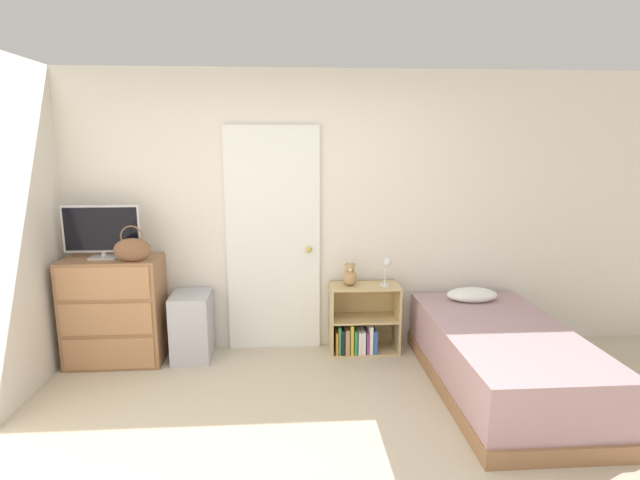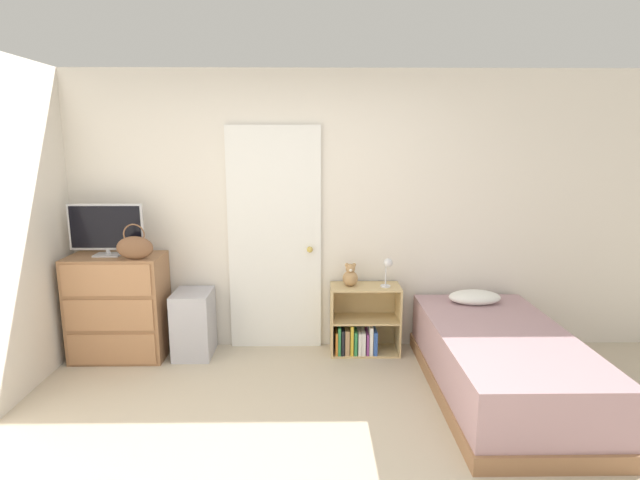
{
  "view_description": "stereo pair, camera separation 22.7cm",
  "coord_description": "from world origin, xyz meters",
  "px_view_note": "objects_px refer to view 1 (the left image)",
  "views": [
    {
      "loc": [
        -0.09,
        -2.59,
        1.93
      ],
      "look_at": [
        0.2,
        1.68,
        1.08
      ],
      "focal_mm": 28.0,
      "sensor_mm": 36.0,
      "label": 1
    },
    {
      "loc": [
        0.14,
        -2.59,
        1.93
      ],
      "look_at": [
        0.2,
        1.68,
        1.08
      ],
      "focal_mm": 28.0,
      "sensor_mm": 36.0,
      "label": 2
    }
  ],
  "objects_px": {
    "handbag": "(132,249)",
    "bed": "(502,358)",
    "teddy_bear": "(350,276)",
    "tv": "(102,231)",
    "storage_bin": "(192,326)",
    "desk_lamp": "(387,266)",
    "bookshelf": "(360,327)",
    "dresser": "(115,310)"
  },
  "relations": [
    {
      "from": "bed",
      "to": "storage_bin",
      "type": "bearing_deg",
      "value": 163.38
    },
    {
      "from": "handbag",
      "to": "bed",
      "type": "height_order",
      "value": "handbag"
    },
    {
      "from": "desk_lamp",
      "to": "bed",
      "type": "distance_m",
      "value": 1.22
    },
    {
      "from": "teddy_bear",
      "to": "tv",
      "type": "bearing_deg",
      "value": -178.46
    },
    {
      "from": "handbag",
      "to": "teddy_bear",
      "type": "height_order",
      "value": "handbag"
    },
    {
      "from": "bookshelf",
      "to": "handbag",
      "type": "bearing_deg",
      "value": -174.02
    },
    {
      "from": "storage_bin",
      "to": "bed",
      "type": "relative_size",
      "value": 0.31
    },
    {
      "from": "tv",
      "to": "teddy_bear",
      "type": "xyz_separation_m",
      "value": [
        2.13,
        0.06,
        -0.45
      ]
    },
    {
      "from": "dresser",
      "to": "bookshelf",
      "type": "bearing_deg",
      "value": 1.76
    },
    {
      "from": "desk_lamp",
      "to": "bed",
      "type": "bearing_deg",
      "value": -44.42
    },
    {
      "from": "dresser",
      "to": "handbag",
      "type": "xyz_separation_m",
      "value": [
        0.23,
        -0.14,
        0.58
      ]
    },
    {
      "from": "handbag",
      "to": "bed",
      "type": "xyz_separation_m",
      "value": [
        2.95,
        -0.59,
        -0.79
      ]
    },
    {
      "from": "dresser",
      "to": "storage_bin",
      "type": "bearing_deg",
      "value": 1.92
    },
    {
      "from": "teddy_bear",
      "to": "desk_lamp",
      "type": "bearing_deg",
      "value": -7.09
    },
    {
      "from": "dresser",
      "to": "teddy_bear",
      "type": "height_order",
      "value": "dresser"
    },
    {
      "from": "dresser",
      "to": "desk_lamp",
      "type": "relative_size",
      "value": 3.54
    },
    {
      "from": "desk_lamp",
      "to": "handbag",
      "type": "bearing_deg",
      "value": -175.68
    },
    {
      "from": "dresser",
      "to": "desk_lamp",
      "type": "distance_m",
      "value": 2.43
    },
    {
      "from": "bookshelf",
      "to": "teddy_bear",
      "type": "xyz_separation_m",
      "value": [
        -0.1,
        0.0,
        0.49
      ]
    },
    {
      "from": "bookshelf",
      "to": "teddy_bear",
      "type": "height_order",
      "value": "teddy_bear"
    },
    {
      "from": "storage_bin",
      "to": "bookshelf",
      "type": "distance_m",
      "value": 1.53
    },
    {
      "from": "dresser",
      "to": "desk_lamp",
      "type": "xyz_separation_m",
      "value": [
        2.4,
        0.03,
        0.35
      ]
    },
    {
      "from": "bed",
      "to": "dresser",
      "type": "bearing_deg",
      "value": 167.04
    },
    {
      "from": "tv",
      "to": "bed",
      "type": "distance_m",
      "value": 3.44
    },
    {
      "from": "dresser",
      "to": "storage_bin",
      "type": "height_order",
      "value": "dresser"
    },
    {
      "from": "tv",
      "to": "storage_bin",
      "type": "height_order",
      "value": "tv"
    },
    {
      "from": "bookshelf",
      "to": "desk_lamp",
      "type": "height_order",
      "value": "desk_lamp"
    },
    {
      "from": "handbag",
      "to": "bookshelf",
      "type": "xyz_separation_m",
      "value": [
        1.95,
        0.2,
        -0.81
      ]
    },
    {
      "from": "teddy_bear",
      "to": "desk_lamp",
      "type": "distance_m",
      "value": 0.34
    },
    {
      "from": "tv",
      "to": "teddy_bear",
      "type": "distance_m",
      "value": 2.18
    },
    {
      "from": "handbag",
      "to": "storage_bin",
      "type": "distance_m",
      "value": 0.87
    },
    {
      "from": "storage_bin",
      "to": "teddy_bear",
      "type": "height_order",
      "value": "teddy_bear"
    },
    {
      "from": "storage_bin",
      "to": "bookshelf",
      "type": "bearing_deg",
      "value": 1.69
    },
    {
      "from": "dresser",
      "to": "handbag",
      "type": "height_order",
      "value": "handbag"
    },
    {
      "from": "handbag",
      "to": "teddy_bear",
      "type": "xyz_separation_m",
      "value": [
        1.84,
        0.2,
        -0.32
      ]
    },
    {
      "from": "bookshelf",
      "to": "desk_lamp",
      "type": "xyz_separation_m",
      "value": [
        0.23,
        -0.04,
        0.59
      ]
    },
    {
      "from": "dresser",
      "to": "storage_bin",
      "type": "relative_size",
      "value": 1.57
    },
    {
      "from": "tv",
      "to": "bookshelf",
      "type": "height_order",
      "value": "tv"
    },
    {
      "from": "handbag",
      "to": "bookshelf",
      "type": "bearing_deg",
      "value": 5.98
    },
    {
      "from": "dresser",
      "to": "bookshelf",
      "type": "height_order",
      "value": "dresser"
    },
    {
      "from": "bookshelf",
      "to": "storage_bin",
      "type": "bearing_deg",
      "value": -178.31
    },
    {
      "from": "bookshelf",
      "to": "bed",
      "type": "relative_size",
      "value": 0.33
    }
  ]
}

